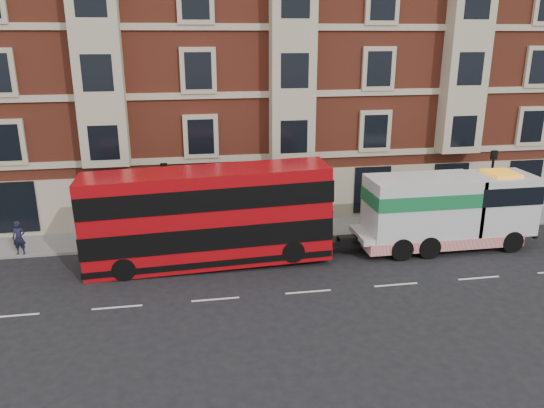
{
  "coord_description": "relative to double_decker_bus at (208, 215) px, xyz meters",
  "views": [
    {
      "loc": [
        -5.08,
        -20.07,
        10.57
      ],
      "look_at": [
        -0.9,
        4.0,
        2.78
      ],
      "focal_mm": 35.0,
      "sensor_mm": 36.0,
      "label": 1
    }
  ],
  "objects": [
    {
      "name": "lamp_post_east",
      "position": [
        16.02,
        2.45,
        0.2
      ],
      "size": [
        0.35,
        0.15,
        4.35
      ],
      "color": "black",
      "rests_on": "sidewalk"
    },
    {
      "name": "lamp_post_west",
      "position": [
        -1.98,
        2.45,
        0.2
      ],
      "size": [
        0.35,
        0.15,
        4.35
      ],
      "color": "black",
      "rests_on": "sidewalk"
    },
    {
      "name": "tow_truck",
      "position": [
        12.06,
        -0.0,
        -0.43
      ],
      "size": [
        9.23,
        2.73,
        3.85
      ],
      "color": "silver",
      "rests_on": "ground"
    },
    {
      "name": "double_decker_bus",
      "position": [
        0.0,
        0.0,
        0.0
      ],
      "size": [
        11.53,
        2.65,
        4.67
      ],
      "color": "#AC090F",
      "rests_on": "ground"
    },
    {
      "name": "pedestrian",
      "position": [
        -9.22,
        2.43,
        -1.47
      ],
      "size": [
        0.65,
        0.45,
        1.71
      ],
      "primitive_type": "imported",
      "rotation": [
        0.0,
        0.0,
        -0.06
      ],
      "color": "#1A1830",
      "rests_on": "sidewalk"
    },
    {
      "name": "victorian_terrace",
      "position": [
        4.52,
        11.25,
        7.59
      ],
      "size": [
        45.0,
        12.0,
        20.4
      ],
      "color": "brown",
      "rests_on": "ground"
    },
    {
      "name": "sidewalk",
      "position": [
        4.02,
        3.75,
        -2.4
      ],
      "size": [
        90.0,
        3.0,
        0.15
      ],
      "primitive_type": "cube",
      "color": "slate",
      "rests_on": "ground"
    },
    {
      "name": "ground",
      "position": [
        4.02,
        -3.75,
        -2.47
      ],
      "size": [
        120.0,
        120.0,
        0.0
      ],
      "primitive_type": "plane",
      "color": "black",
      "rests_on": "ground"
    }
  ]
}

